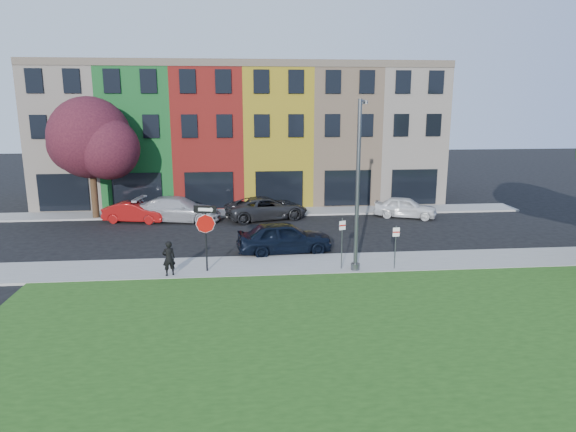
{
  "coord_description": "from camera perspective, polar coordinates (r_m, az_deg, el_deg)",
  "views": [
    {
      "loc": [
        -2.82,
        -20.2,
        7.73
      ],
      "look_at": [
        -0.51,
        4.0,
        2.24
      ],
      "focal_mm": 32.0,
      "sensor_mm": 36.0,
      "label": 1
    }
  ],
  "objects": [
    {
      "name": "ground",
      "position": [
        21.81,
        2.36,
        -8.04
      ],
      "size": [
        120.0,
        120.0,
        0.0
      ],
      "primitive_type": "plane",
      "color": "black",
      "rests_on": "ground"
    },
    {
      "name": "sidewalk_near",
      "position": [
        24.91,
        6.01,
        -5.28
      ],
      "size": [
        40.0,
        3.0,
        0.12
      ],
      "primitive_type": "cube",
      "color": "gray",
      "rests_on": "ground"
    },
    {
      "name": "sidewalk_far",
      "position": [
        36.03,
        -5.6,
        0.37
      ],
      "size": [
        40.0,
        2.4,
        0.12
      ],
      "primitive_type": "cube",
      "color": "gray",
      "rests_on": "ground"
    },
    {
      "name": "stop_sign",
      "position": [
        23.27,
        -9.15,
        -0.96
      ],
      "size": [
        1.03,
        0.31,
        3.04
      ],
      "rotation": [
        0.0,
        0.0,
        -0.26
      ],
      "color": "black",
      "rests_on": "sidewalk_near"
    },
    {
      "name": "parked_car_white",
      "position": [
        35.44,
        12.89,
        0.96
      ],
      "size": [
        4.49,
        5.27,
        1.41
      ],
      "primitive_type": "imported",
      "rotation": [
        0.0,
        0.0,
        1.19
      ],
      "color": "silver",
      "rests_on": "ground"
    },
    {
      "name": "tree_purple",
      "position": [
        35.82,
        -20.97,
        7.93
      ],
      "size": [
        6.29,
        5.5,
        7.89
      ],
      "color": "black",
      "rests_on": "sidewalk_far"
    },
    {
      "name": "parking_sign_a",
      "position": [
        23.57,
        6.02,
        -2.42
      ],
      "size": [
        0.31,
        0.14,
        2.4
      ],
      "rotation": [
        0.0,
        0.0,
        0.35
      ],
      "color": "#4B4E51",
      "rests_on": "sidewalk_near"
    },
    {
      "name": "parked_car_red",
      "position": [
        34.7,
        -16.63,
        0.43
      ],
      "size": [
        2.9,
        4.54,
        1.32
      ],
      "primitive_type": "imported",
      "rotation": [
        0.0,
        0.0,
        1.38
      ],
      "color": "maroon",
      "rests_on": "ground"
    },
    {
      "name": "parking_sign_b",
      "position": [
        24.04,
        11.87,
        -2.82
      ],
      "size": [
        0.32,
        0.09,
        2.03
      ],
      "rotation": [
        0.0,
        0.0,
        0.05
      ],
      "color": "#4B4E51",
      "rests_on": "sidewalk_near"
    },
    {
      "name": "parked_car_silver",
      "position": [
        34.2,
        -12.1,
        0.75
      ],
      "size": [
        4.11,
        6.28,
        1.6
      ],
      "primitive_type": "imported",
      "rotation": [
        0.0,
        0.0,
        1.4
      ],
      "color": "#A8A7AC",
      "rests_on": "ground"
    },
    {
      "name": "parked_car_dark",
      "position": [
        34.07,
        -2.39,
        0.9
      ],
      "size": [
        5.24,
        6.69,
        1.51
      ],
      "primitive_type": "imported",
      "rotation": [
        0.0,
        0.0,
        1.83
      ],
      "color": "black",
      "rests_on": "ground"
    },
    {
      "name": "sedan_near",
      "position": [
        26.48,
        -0.41,
        -2.38
      ],
      "size": [
        3.04,
        5.31,
        1.66
      ],
      "primitive_type": "imported",
      "rotation": [
        0.0,
        0.0,
        1.68
      ],
      "color": "black",
      "rests_on": "ground"
    },
    {
      "name": "rowhouse_block",
      "position": [
        41.48,
        -5.04,
        8.88
      ],
      "size": [
        30.0,
        10.12,
        10.0
      ],
      "color": "beige",
      "rests_on": "ground"
    },
    {
      "name": "street_lamp",
      "position": [
        23.23,
        7.8,
        3.35
      ],
      "size": [
        1.1,
        2.48,
        7.68
      ],
      "rotation": [
        0.0,
        0.0,
        -0.33
      ],
      "color": "#4B4E51",
      "rests_on": "sidewalk_near"
    },
    {
      "name": "man",
      "position": [
        23.35,
        -13.11,
        -4.6
      ],
      "size": [
        0.83,
        0.77,
        1.58
      ],
      "primitive_type": "imported",
      "rotation": [
        0.0,
        0.0,
        3.51
      ],
      "color": "black",
      "rests_on": "sidewalk_near"
    }
  ]
}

